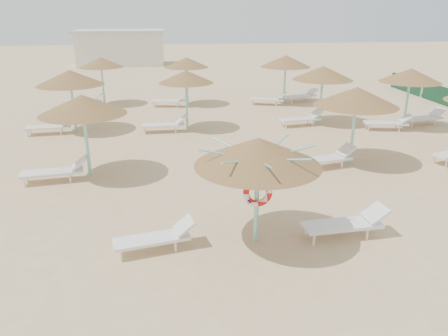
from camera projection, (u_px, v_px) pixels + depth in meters
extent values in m
plane|color=#D3AE80|center=(238.00, 237.00, 10.59)|extent=(120.00, 120.00, 0.00)
cylinder|color=#7EDBCA|center=(257.00, 200.00, 10.06)|extent=(0.11, 0.11, 2.15)
cone|color=brown|center=(258.00, 152.00, 9.66)|extent=(2.87, 2.87, 0.64)
cylinder|color=#7EDBCA|center=(258.00, 162.00, 9.74)|extent=(0.20, 0.20, 0.12)
cylinder|color=#7EDBCA|center=(287.00, 153.00, 9.75)|extent=(1.30, 0.04, 0.33)
cylinder|color=#7EDBCA|center=(274.00, 147.00, 10.16)|extent=(0.95, 0.95, 0.33)
cylinder|color=#7EDBCA|center=(252.00, 145.00, 10.29)|extent=(0.04, 1.30, 0.33)
cylinder|color=#7EDBCA|center=(234.00, 148.00, 10.06)|extent=(0.95, 0.95, 0.33)
cylinder|color=#7EDBCA|center=(229.00, 155.00, 9.60)|extent=(1.30, 0.04, 0.33)
cylinder|color=#7EDBCA|center=(241.00, 162.00, 9.19)|extent=(0.95, 0.95, 0.33)
cylinder|color=#7EDBCA|center=(264.00, 164.00, 9.06)|extent=(0.04, 1.30, 0.33)
cylinder|color=#7EDBCA|center=(284.00, 160.00, 9.30)|extent=(0.95, 0.95, 0.33)
torus|color=red|center=(258.00, 193.00, 9.89)|extent=(0.69, 0.15, 0.69)
cylinder|color=white|center=(121.00, 256.00, 9.56)|extent=(0.05, 0.05, 0.25)
cylinder|color=white|center=(119.00, 246.00, 9.96)|extent=(0.05, 0.05, 0.25)
cylinder|color=white|center=(176.00, 247.00, 9.94)|extent=(0.05, 0.05, 0.25)
cylinder|color=white|center=(171.00, 237.00, 10.34)|extent=(0.05, 0.05, 0.25)
cube|color=white|center=(152.00, 239.00, 9.93)|extent=(1.81, 0.92, 0.07)
cube|color=white|center=(184.00, 225.00, 10.09)|extent=(0.55, 0.63, 0.33)
cylinder|color=white|center=(314.00, 240.00, 10.21)|extent=(0.06, 0.06, 0.28)
cylinder|color=white|center=(306.00, 230.00, 10.67)|extent=(0.06, 0.06, 0.28)
cylinder|color=white|center=(367.00, 234.00, 10.45)|extent=(0.06, 0.06, 0.28)
cylinder|color=white|center=(357.00, 225.00, 10.91)|extent=(0.06, 0.06, 0.28)
cube|color=white|center=(342.00, 225.00, 10.52)|extent=(1.94, 0.75, 0.08)
cube|color=white|center=(375.00, 213.00, 10.59)|extent=(0.53, 0.63, 0.36)
cylinder|color=#7EDBCA|center=(87.00, 142.00, 14.08)|extent=(0.11, 0.11, 2.30)
cone|color=brown|center=(82.00, 104.00, 13.66)|extent=(2.73, 2.73, 0.61)
cylinder|color=#7EDBCA|center=(83.00, 112.00, 13.74)|extent=(0.20, 0.20, 0.12)
cylinder|color=white|center=(24.00, 183.00, 13.51)|extent=(0.06, 0.06, 0.28)
cylinder|color=white|center=(27.00, 177.00, 13.97)|extent=(0.06, 0.06, 0.28)
cylinder|color=white|center=(70.00, 179.00, 13.84)|extent=(0.06, 0.06, 0.28)
cylinder|color=white|center=(71.00, 173.00, 14.30)|extent=(0.06, 0.06, 0.28)
cube|color=white|center=(52.00, 172.00, 13.87)|extent=(1.97, 0.88, 0.08)
cube|color=white|center=(79.00, 163.00, 14.00)|extent=(0.56, 0.66, 0.36)
cylinder|color=#7EDBCA|center=(73.00, 106.00, 19.32)|extent=(0.11, 0.11, 2.30)
cone|color=brown|center=(70.00, 77.00, 18.89)|extent=(2.88, 2.88, 0.65)
cylinder|color=#7EDBCA|center=(71.00, 83.00, 18.98)|extent=(0.20, 0.20, 0.12)
cylinder|color=white|center=(28.00, 134.00, 18.79)|extent=(0.06, 0.06, 0.28)
cylinder|color=white|center=(30.00, 131.00, 19.25)|extent=(0.06, 0.06, 0.28)
cylinder|color=white|center=(61.00, 132.00, 19.05)|extent=(0.06, 0.06, 0.28)
cylinder|color=white|center=(62.00, 129.00, 19.51)|extent=(0.06, 0.06, 0.28)
cube|color=white|center=(48.00, 127.00, 19.11)|extent=(1.94, 0.77, 0.08)
cube|color=white|center=(67.00, 121.00, 19.19)|extent=(0.53, 0.64, 0.36)
cylinder|color=#7EDBCA|center=(103.00, 84.00, 24.68)|extent=(0.11, 0.11, 2.30)
cone|color=brown|center=(101.00, 62.00, 24.26)|extent=(2.43, 2.43, 0.55)
cylinder|color=#7EDBCA|center=(101.00, 67.00, 24.34)|extent=(0.20, 0.20, 0.12)
cylinder|color=white|center=(68.00, 105.00, 24.38)|extent=(0.06, 0.06, 0.28)
cylinder|color=white|center=(72.00, 103.00, 24.84)|extent=(0.06, 0.06, 0.28)
cylinder|color=white|center=(91.00, 105.00, 24.25)|extent=(0.06, 0.06, 0.28)
cylinder|color=white|center=(95.00, 103.00, 24.71)|extent=(0.06, 0.06, 0.28)
cube|color=white|center=(83.00, 101.00, 24.47)|extent=(1.99, 1.03, 0.08)
cube|color=white|center=(97.00, 97.00, 24.31)|extent=(0.61, 0.69, 0.36)
cylinder|color=#7EDBCA|center=(187.00, 104.00, 19.65)|extent=(0.11, 0.11, 2.30)
cone|color=brown|center=(186.00, 77.00, 19.22)|extent=(2.44, 2.44, 0.55)
cylinder|color=#7EDBCA|center=(186.00, 82.00, 19.30)|extent=(0.20, 0.20, 0.12)
cylinder|color=white|center=(145.00, 131.00, 19.15)|extent=(0.06, 0.06, 0.28)
cylinder|color=white|center=(145.00, 128.00, 19.62)|extent=(0.06, 0.06, 0.28)
cylinder|color=white|center=(176.00, 130.00, 19.35)|extent=(0.06, 0.06, 0.28)
cylinder|color=white|center=(175.00, 127.00, 19.81)|extent=(0.06, 0.06, 0.28)
cube|color=white|center=(163.00, 125.00, 19.44)|extent=(1.92, 0.68, 0.08)
cube|color=white|center=(182.00, 119.00, 19.48)|extent=(0.50, 0.61, 0.36)
cylinder|color=#7EDBCA|center=(187.00, 85.00, 24.65)|extent=(0.11, 0.11, 2.30)
cone|color=brown|center=(186.00, 62.00, 24.22)|extent=(2.44, 2.44, 0.55)
cylinder|color=#7EDBCA|center=(187.00, 67.00, 24.30)|extent=(0.20, 0.20, 0.12)
cylinder|color=white|center=(153.00, 105.00, 24.30)|extent=(0.06, 0.06, 0.28)
cylinder|color=white|center=(155.00, 103.00, 24.77)|extent=(0.06, 0.06, 0.28)
cylinder|color=white|center=(177.00, 105.00, 24.24)|extent=(0.06, 0.06, 0.28)
cylinder|color=white|center=(179.00, 103.00, 24.71)|extent=(0.06, 0.06, 0.28)
cube|color=white|center=(168.00, 101.00, 24.44)|extent=(1.98, 0.94, 0.08)
cube|color=white|center=(183.00, 97.00, 24.31)|extent=(0.58, 0.67, 0.36)
cylinder|color=#7EDBCA|center=(353.00, 132.00, 15.30)|extent=(0.11, 0.11, 2.30)
cone|color=brown|center=(357.00, 96.00, 14.87)|extent=(2.87, 2.87, 0.64)
cylinder|color=#7EDBCA|center=(356.00, 104.00, 14.95)|extent=(0.20, 0.20, 0.12)
cylinder|color=white|center=(308.00, 169.00, 14.67)|extent=(0.06, 0.06, 0.28)
cylinder|color=white|center=(300.00, 164.00, 15.12)|extent=(0.06, 0.06, 0.28)
cylinder|color=white|center=(342.00, 164.00, 15.10)|extent=(0.06, 0.06, 0.28)
cylinder|color=white|center=(334.00, 160.00, 15.54)|extent=(0.06, 0.06, 0.28)
cube|color=white|center=(325.00, 159.00, 15.09)|extent=(1.99, 1.02, 0.08)
cube|color=white|center=(346.00, 150.00, 15.27)|extent=(0.60, 0.69, 0.36)
cylinder|color=#7EDBCA|center=(321.00, 99.00, 20.67)|extent=(0.11, 0.11, 2.30)
cone|color=brown|center=(323.00, 73.00, 20.24)|extent=(2.80, 2.80, 0.63)
cylinder|color=#7EDBCA|center=(322.00, 78.00, 20.33)|extent=(0.20, 0.20, 0.12)
cylinder|color=white|center=(286.00, 125.00, 20.08)|extent=(0.06, 0.06, 0.28)
cylinder|color=white|center=(282.00, 123.00, 20.53)|extent=(0.06, 0.06, 0.28)
cylinder|color=white|center=(312.00, 123.00, 20.44)|extent=(0.06, 0.06, 0.28)
cylinder|color=white|center=(308.00, 121.00, 20.89)|extent=(0.06, 0.06, 0.28)
cube|color=white|center=(300.00, 119.00, 20.46)|extent=(1.98, 0.92, 0.08)
cube|color=white|center=(316.00, 113.00, 20.60)|extent=(0.58, 0.67, 0.36)
cylinder|color=#7EDBCA|center=(285.00, 83.00, 25.12)|extent=(0.11, 0.11, 2.30)
cone|color=brown|center=(286.00, 61.00, 24.69)|extent=(2.86, 2.86, 0.64)
cylinder|color=#7EDBCA|center=(285.00, 65.00, 24.78)|extent=(0.20, 0.20, 0.12)
cylinder|color=white|center=(252.00, 103.00, 24.88)|extent=(0.06, 0.06, 0.28)
cylinder|color=white|center=(253.00, 101.00, 25.34)|extent=(0.06, 0.06, 0.28)
cylinder|color=white|center=(276.00, 104.00, 24.65)|extent=(0.06, 0.06, 0.28)
cylinder|color=white|center=(277.00, 102.00, 25.11)|extent=(0.06, 0.06, 0.28)
cube|color=white|center=(267.00, 99.00, 24.91)|extent=(2.00, 1.17, 0.08)
cube|color=white|center=(282.00, 96.00, 24.68)|extent=(0.64, 0.72, 0.36)
cylinder|color=white|center=(291.00, 101.00, 25.35)|extent=(0.06, 0.06, 0.28)
cylinder|color=white|center=(287.00, 99.00, 25.78)|extent=(0.06, 0.06, 0.28)
cylinder|color=white|center=(311.00, 99.00, 25.88)|extent=(0.06, 0.06, 0.28)
cylinder|color=white|center=(306.00, 98.00, 26.31)|extent=(0.06, 0.06, 0.28)
cube|color=white|center=(301.00, 96.00, 25.81)|extent=(2.00, 1.17, 0.08)
cube|color=white|center=(313.00, 91.00, 26.06)|extent=(0.64, 0.72, 0.36)
cylinder|color=white|center=(446.00, 163.00, 15.19)|extent=(0.06, 0.06, 0.28)
cylinder|color=white|center=(434.00, 159.00, 15.61)|extent=(0.06, 0.06, 0.28)
cylinder|color=#7EDBCA|center=(407.00, 103.00, 19.97)|extent=(0.11, 0.11, 2.30)
cone|color=brown|center=(411.00, 75.00, 19.54)|extent=(2.70, 2.70, 0.61)
cylinder|color=#7EDBCA|center=(410.00, 81.00, 19.62)|extent=(0.20, 0.20, 0.12)
cylinder|color=white|center=(368.00, 128.00, 19.65)|extent=(0.06, 0.06, 0.28)
cylinder|color=white|center=(366.00, 125.00, 20.11)|extent=(0.06, 0.06, 0.28)
cylinder|color=white|center=(399.00, 129.00, 19.54)|extent=(0.06, 0.06, 0.28)
cylinder|color=white|center=(396.00, 126.00, 20.01)|extent=(0.06, 0.06, 0.28)
cube|color=white|center=(386.00, 123.00, 19.76)|extent=(1.99, 1.00, 0.08)
cube|color=white|center=(406.00, 118.00, 19.61)|extent=(0.60, 0.69, 0.36)
cylinder|color=white|center=(412.00, 124.00, 20.26)|extent=(0.06, 0.06, 0.28)
cylinder|color=white|center=(405.00, 122.00, 20.70)|extent=(0.06, 0.06, 0.28)
cylinder|color=white|center=(435.00, 122.00, 20.67)|extent=(0.06, 0.06, 0.28)
cylinder|color=white|center=(428.00, 120.00, 21.11)|extent=(0.06, 0.06, 0.28)
cube|color=white|center=(423.00, 118.00, 20.66)|extent=(1.99, 1.00, 0.08)
cube|color=white|center=(438.00, 112.00, 20.84)|extent=(0.60, 0.69, 0.36)
cube|color=silver|center=(121.00, 49.00, 41.97)|extent=(8.00, 4.00, 3.00)
cube|color=beige|center=(120.00, 31.00, 41.40)|extent=(8.40, 4.40, 0.25)
cube|color=#1A4E2F|center=(442.00, 95.00, 25.07)|extent=(0.08, 3.80, 1.00)
cube|color=#1A4E2F|center=(406.00, 84.00, 28.79)|extent=(0.08, 3.80, 1.00)
cylinder|color=#7EDBCA|center=(422.00, 88.00, 27.01)|extent=(0.08, 0.08, 1.10)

